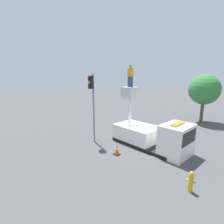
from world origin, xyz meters
The scene contains 8 objects.
ground_plane centered at (0.00, 0.00, 0.00)m, with size 120.00×120.00×0.00m, color #4C4C4F.
bucket_truck centered at (0.46, 0.00, 0.95)m, with size 5.96×2.34×4.50m.
worker centered at (-1.69, 0.00, 5.38)m, with size 0.40×0.26×1.75m.
traffic_light_pole centered at (-3.34, -2.64, 3.93)m, with size 0.34×0.57×5.56m.
fire_hydrant centered at (4.86, -3.01, 0.53)m, with size 0.46×0.22×1.07m.
traffic_cone_rear centered at (-3.45, 0.76, 0.31)m, with size 0.49×0.49×0.66m.
traffic_cone_curbside centered at (-0.36, -2.81, 0.37)m, with size 0.45×0.45×0.77m.
tree_left_bg centered at (0.47, 10.22, 3.79)m, with size 3.39×3.39×5.51m.
Camera 1 is at (7.68, -10.85, 5.60)m, focal length 28.00 mm.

